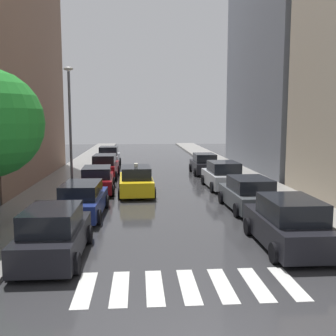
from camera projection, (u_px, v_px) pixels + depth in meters
ground_plane at (155, 175)px, 30.76m from camera, size 28.00×72.00×0.04m
sidewalk_left at (71, 174)px, 30.26m from camera, size 3.00×72.00×0.15m
sidewalk_right at (237, 173)px, 31.23m from camera, size 3.00×72.00×0.15m
crosswalk_stripes at (189, 286)px, 10.35m from camera, size 5.85×2.20×0.01m
building_right_mid at (285, 25)px, 32.75m from camera, size 6.00×16.21×24.24m
parked_car_left_nearest at (54, 235)px, 12.29m from camera, size 2.01×4.25×1.67m
parked_car_left_second at (82, 200)px, 17.63m from camera, size 2.11×4.70×1.55m
parked_car_left_third at (97, 180)px, 23.49m from camera, size 2.20×4.52×1.53m
parked_car_left_fourth at (105, 167)px, 29.29m from camera, size 2.03×4.68×1.70m
parked_car_left_fifth at (109, 157)px, 35.78m from camera, size 2.03×4.09×1.83m
parked_car_right_nearest at (289, 224)px, 13.36m from camera, size 2.13×4.47×1.75m
parked_car_right_second at (249, 194)px, 18.92m from camera, size 2.26×4.44×1.58m
parked_car_right_third at (223, 176)px, 24.70m from camera, size 2.23×4.38×1.69m
parked_car_right_fourth at (204, 164)px, 31.09m from camera, size 2.00×4.12×1.61m
taxi_midroad at (136, 181)px, 22.87m from camera, size 2.19×4.63×1.81m
lamp_post_left at (70, 118)px, 24.61m from camera, size 0.60×0.28×7.38m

